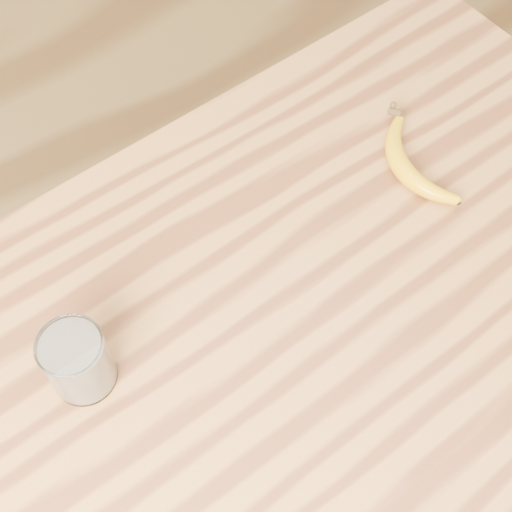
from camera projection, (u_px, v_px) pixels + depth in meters
room at (368, 61)px, 0.58m from camera, size 4.04×4.04×2.70m
table at (316, 346)px, 1.08m from camera, size 1.20×0.80×0.90m
smoothie_glass at (78, 361)px, 0.87m from camera, size 0.08×0.08×0.10m
banana at (402, 168)px, 1.07m from camera, size 0.15×0.27×0.03m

